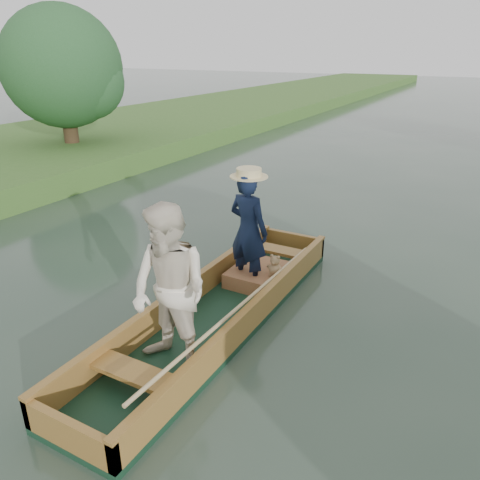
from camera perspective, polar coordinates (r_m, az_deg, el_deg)
The scene contains 3 objects.
ground at distance 6.22m, azimuth -2.72°, elevation -9.99°, with size 120.00×120.00×0.00m, color #283D30.
trees_far at distance 12.86m, azimuth 21.79°, elevation 17.92°, with size 22.13×8.25×4.52m.
punt at distance 5.68m, azimuth -3.70°, elevation -5.37°, with size 1.19×5.00×1.95m.
Camera 1 is at (2.79, -4.45, 3.34)m, focal length 35.00 mm.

